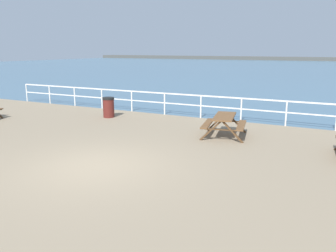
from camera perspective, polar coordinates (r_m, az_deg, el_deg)
ground_plane at (r=9.93m, az=-11.71°, el=-7.03°), size 30.00×24.00×0.20m
sea_band at (r=60.36m, az=21.71°, el=8.68°), size 142.00×90.00×0.01m
distant_shoreline at (r=103.21m, az=24.20°, el=9.73°), size 142.00×6.00×1.80m
seaward_railing at (r=16.31m, az=5.42°, el=3.92°), size 23.07×0.07×1.08m
picnic_table_mid_centre at (r=12.99m, az=9.21°, el=0.85°), size 1.84×2.06×0.80m
litter_bin at (r=16.68m, az=-9.71°, el=3.05°), size 0.55×0.55×0.95m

